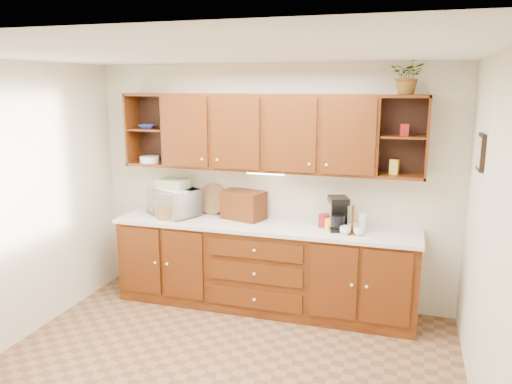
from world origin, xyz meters
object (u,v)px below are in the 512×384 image
Objects in this scene: bread_box at (244,205)px; potted_plant at (409,76)px; coffee_maker at (338,214)px; microwave at (174,202)px.

potted_plant reaches higher than bread_box.
coffee_maker is 0.98× the size of potted_plant.
microwave is 1.85m from coffee_maker.
coffee_maker is at bearing -174.62° from potted_plant.
microwave is 1.63× the size of coffee_maker.
bread_box is at bearing 178.15° from potted_plant.
bread_box is 1.28× the size of potted_plant.
bread_box is (0.81, 0.07, 0.00)m from microwave.
potted_plant is (2.45, 0.02, 1.37)m from microwave.
potted_plant is at bearing 15.10° from bread_box.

